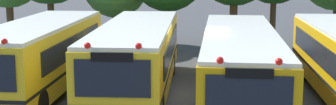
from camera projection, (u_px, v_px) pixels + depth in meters
ground_plane at (190, 97)px, 17.59m from camera, size 160.00×160.00×0.00m
school_bus_0 at (39, 55)px, 17.84m from camera, size 2.55×9.47×2.73m
school_bus_1 at (137, 56)px, 17.71m from camera, size 2.77×10.28×2.69m
school_bus_2 at (240, 61)px, 17.18m from camera, size 2.76×11.44×2.51m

